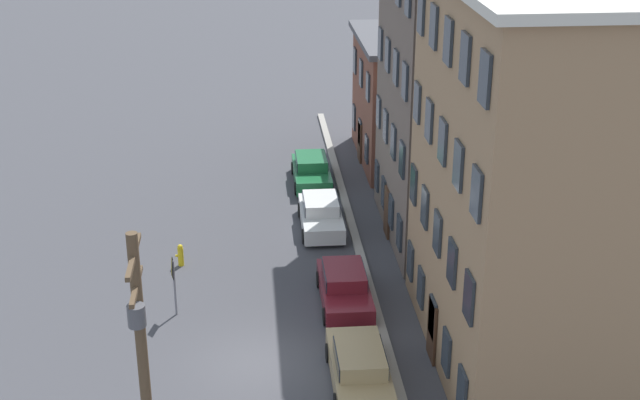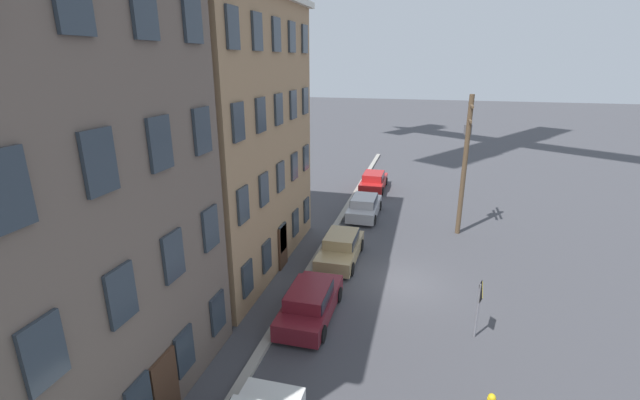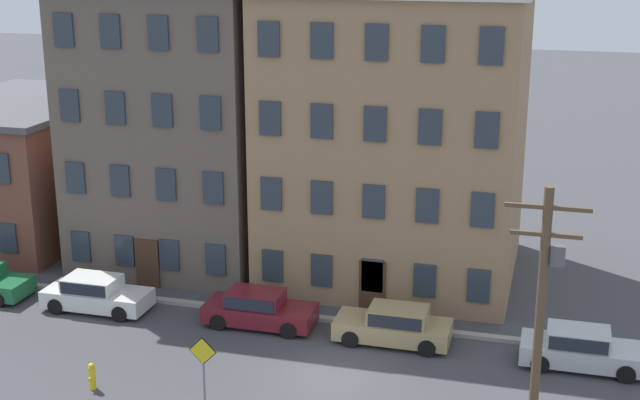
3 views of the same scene
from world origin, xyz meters
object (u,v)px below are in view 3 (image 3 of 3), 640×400
car_maroon (258,308)px  caution_sign (203,360)px  fire_hydrant (92,376)px  utility_pole (542,307)px  car_silver (581,347)px  car_tan (395,324)px  car_white (96,293)px

car_maroon → caution_sign: 6.47m
fire_hydrant → utility_pole: bearing=0.8°
utility_pole → fire_hydrant: bearing=-179.2°
car_maroon → car_silver: (12.35, -0.30, 0.00)m
car_tan → utility_pole: utility_pole is taller
car_white → car_tan: 12.54m
car_silver → utility_pole: size_ratio=0.54×
fire_hydrant → car_tan: bearing=34.4°
car_maroon → car_silver: size_ratio=1.00×
car_silver → fire_hydrant: car_silver is taller
car_white → caution_sign: caution_sign is taller
utility_pole → car_silver: bearing=76.5°
utility_pole → fire_hydrant: size_ratio=8.56×
car_white → fire_hydrant: bearing=-62.1°
car_white → caution_sign: bearing=-39.6°
caution_sign → utility_pole: (10.58, 0.16, 3.03)m
car_white → caution_sign: (7.36, -6.10, 0.86)m
caution_sign → utility_pole: 11.00m
car_maroon → car_tan: 5.52m
car_white → fire_hydrant: (3.26, -6.15, -0.27)m
car_tan → fire_hydrant: 11.24m
car_maroon → fire_hydrant: (-3.76, -6.46, -0.27)m
car_white → fire_hydrant: car_white is taller
caution_sign → car_maroon: bearing=93.1°
car_maroon → utility_pole: size_ratio=0.54×
caution_sign → fire_hydrant: caution_sign is taller
caution_sign → utility_pole: bearing=0.9°
car_tan → fire_hydrant: size_ratio=4.58×
car_maroon → utility_pole: utility_pole is taller
caution_sign → car_white: bearing=140.4°
car_maroon → car_silver: same height
car_white → caution_sign: size_ratio=1.82×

